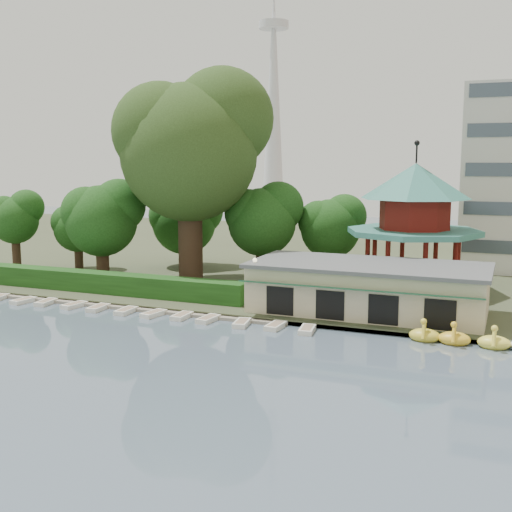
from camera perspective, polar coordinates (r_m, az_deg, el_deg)
The scene contains 13 objects.
ground_plane at distance 36.60m, azimuth -13.84°, elevation -11.55°, with size 220.00×220.00×0.00m, color slate.
shore at distance 83.19m, azimuth 7.49°, elevation 0.06°, with size 220.00×70.00×0.40m, color #424930.
embankment at distance 50.93m, azimuth -2.39°, elevation -5.39°, with size 220.00×0.60×0.30m, color gray.
dock at distance 56.74m, azimuth -13.58°, elevation -4.20°, with size 34.00×1.60×0.24m, color gray.
boathouse at distance 51.76m, azimuth 9.92°, elevation -2.77°, with size 18.60×9.39×3.90m.
pavilion at distance 60.51m, azimuth 13.90°, elevation 3.64°, with size 12.40×12.40×13.50m.
broadcast_tower at distance 180.24m, azimuth 1.57°, elevation 15.47°, with size 8.00×8.00×96.00m.
hedge at distance 60.85m, azimuth -14.12°, elevation -2.22°, with size 30.00×2.00×1.80m, color #1E4C17.
lamp_post at distance 51.21m, azimuth -0.10°, elevation -1.65°, with size 0.36×0.36×4.28m.
big_tree at distance 63.13m, azimuth -5.74°, elevation 10.09°, with size 14.66×13.66×20.95m.
small_trees at distance 68.06m, azimuth -6.97°, elevation 3.29°, with size 39.22×17.35×10.13m.
swan_boats at distance 45.82m, azimuth 21.21°, elevation -7.25°, with size 11.99×2.02×1.92m.
moored_rowboats at distance 54.49m, azimuth -12.74°, elevation -4.63°, with size 35.08×2.72×0.36m.
Camera 1 is at (20.41, -27.71, 12.46)m, focal length 45.00 mm.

